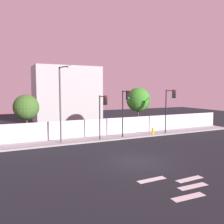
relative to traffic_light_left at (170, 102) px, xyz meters
name	(u,v)px	position (x,y,z in m)	size (l,w,h in m)	color
ground_plane	(138,162)	(-8.23, -6.71, -3.77)	(80.00, 80.00, 0.00)	black
sidewalk	(96,139)	(-8.23, 1.49, -3.70)	(36.00, 2.40, 0.15)	#989898
perimeter_wall	(91,128)	(-8.23, 2.78, -2.72)	(36.00, 0.18, 1.80)	silver
crosswalk_marking	(180,185)	(-8.35, -11.24, -3.77)	(3.83, 3.04, 0.01)	silver
traffic_light_left	(170,102)	(0.00, 0.00, 0.00)	(0.43, 1.84, 4.95)	black
traffic_light_center	(125,104)	(-5.41, 0.35, -0.09)	(0.36, 1.16, 4.88)	black
traffic_light_right	(103,108)	(-7.96, 0.24, -0.40)	(0.39, 1.32, 4.40)	black
street_lamp_curbside	(62,98)	(-11.84, 0.75, 0.56)	(0.91, 2.21, 7.04)	#4C4C51
fire_hydrant	(153,131)	(-1.62, 0.89, -3.23)	(0.44, 0.26, 0.74)	gold
roadside_tree_midleft	(26,107)	(-14.64, 3.91, -0.40)	(2.52, 2.52, 4.64)	brown
roadside_tree_midright	(138,100)	(-1.70, 3.91, 0.12)	(2.92, 2.92, 5.35)	brown
low_building_distant	(67,94)	(-7.23, 16.78, 0.60)	(10.13, 6.00, 8.74)	#B0B0B0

